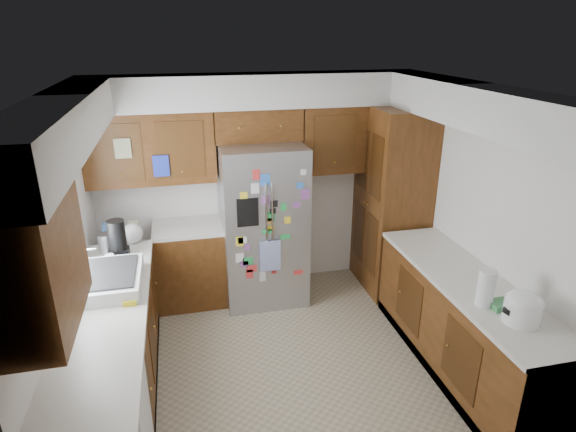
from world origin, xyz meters
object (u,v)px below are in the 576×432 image
object	(u,v)px
pantry	(392,201)
fridge	(263,224)
paper_towel	(486,288)
rice_cooker	(523,307)

from	to	relation	value
pantry	fridge	xyz separation A→B (m)	(-1.50, 0.05, -0.17)
paper_towel	rice_cooker	bearing A→B (deg)	-64.01
fridge	paper_towel	world-z (taller)	fridge
rice_cooker	paper_towel	bearing A→B (deg)	115.99
pantry	paper_towel	xyz separation A→B (m)	(-0.13, -2.01, -0.01)
pantry	paper_towel	size ratio (longest dim) A/B	7.23
fridge	pantry	bearing A→B (deg)	-2.06
pantry	rice_cooker	xyz separation A→B (m)	(-0.00, -2.28, -0.03)
pantry	paper_towel	bearing A→B (deg)	-93.69
fridge	rice_cooker	distance (m)	2.77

